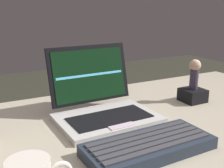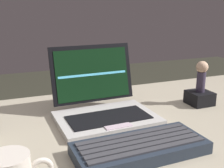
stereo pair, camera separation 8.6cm
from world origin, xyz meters
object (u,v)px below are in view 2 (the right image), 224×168
object	(u,v)px
figurine	(202,74)
figurine_stand	(199,98)
laptop_front	(103,105)
external_keyboard	(140,148)

from	to	relation	value
figurine	figurine_stand	bearing A→B (deg)	0.00
figurine_stand	laptop_front	bearing A→B (deg)	178.16
figurine_stand	figurine	distance (m)	0.09
laptop_front	external_keyboard	size ratio (longest dim) A/B	0.94
external_keyboard	figurine_stand	distance (m)	0.43
laptop_front	figurine_stand	size ratio (longest dim) A/B	3.78
laptop_front	external_keyboard	bearing A→B (deg)	-88.65
external_keyboard	figurine_stand	size ratio (longest dim) A/B	4.01
external_keyboard	figurine	bearing A→B (deg)	33.26
laptop_front	figurine	world-z (taller)	laptop_front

